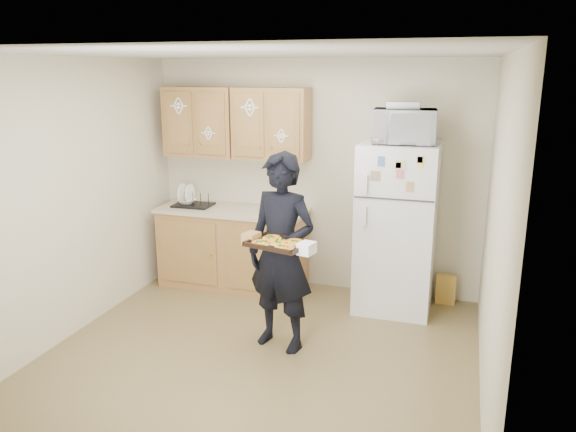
# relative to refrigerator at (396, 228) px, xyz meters

# --- Properties ---
(floor) EXTENTS (3.60, 3.60, 0.00)m
(floor) POSITION_rel_refrigerator_xyz_m (-0.95, -1.43, -0.85)
(floor) COLOR brown
(floor) RESTS_ON ground
(ceiling) EXTENTS (3.60, 3.60, 0.00)m
(ceiling) POSITION_rel_refrigerator_xyz_m (-0.95, -1.43, 1.65)
(ceiling) COLOR beige
(ceiling) RESTS_ON wall_back
(wall_back) EXTENTS (3.60, 0.04, 2.50)m
(wall_back) POSITION_rel_refrigerator_xyz_m (-0.95, 0.37, 0.40)
(wall_back) COLOR beige
(wall_back) RESTS_ON floor
(wall_front) EXTENTS (3.60, 0.04, 2.50)m
(wall_front) POSITION_rel_refrigerator_xyz_m (-0.95, -3.23, 0.40)
(wall_front) COLOR beige
(wall_front) RESTS_ON floor
(wall_left) EXTENTS (0.04, 3.60, 2.50)m
(wall_left) POSITION_rel_refrigerator_xyz_m (-2.75, -1.43, 0.40)
(wall_left) COLOR beige
(wall_left) RESTS_ON floor
(wall_right) EXTENTS (0.04, 3.60, 2.50)m
(wall_right) POSITION_rel_refrigerator_xyz_m (0.85, -1.43, 0.40)
(wall_right) COLOR beige
(wall_right) RESTS_ON floor
(refrigerator) EXTENTS (0.75, 0.70, 1.70)m
(refrigerator) POSITION_rel_refrigerator_xyz_m (0.00, 0.00, 0.00)
(refrigerator) COLOR white
(refrigerator) RESTS_ON floor
(base_cabinet) EXTENTS (1.60, 0.60, 0.86)m
(base_cabinet) POSITION_rel_refrigerator_xyz_m (-1.80, 0.05, -0.42)
(base_cabinet) COLOR olive
(base_cabinet) RESTS_ON floor
(countertop) EXTENTS (1.64, 0.64, 0.04)m
(countertop) POSITION_rel_refrigerator_xyz_m (-1.80, 0.05, 0.03)
(countertop) COLOR #B7A78D
(countertop) RESTS_ON base_cabinet
(upper_cab_left) EXTENTS (0.80, 0.33, 0.75)m
(upper_cab_left) POSITION_rel_refrigerator_xyz_m (-2.20, 0.18, 0.98)
(upper_cab_left) COLOR olive
(upper_cab_left) RESTS_ON wall_back
(upper_cab_right) EXTENTS (0.80, 0.33, 0.75)m
(upper_cab_right) POSITION_rel_refrigerator_xyz_m (-1.38, 0.18, 0.98)
(upper_cab_right) COLOR olive
(upper_cab_right) RESTS_ON wall_back
(cereal_box) EXTENTS (0.20, 0.07, 0.32)m
(cereal_box) POSITION_rel_refrigerator_xyz_m (0.52, 0.24, -0.69)
(cereal_box) COLOR #E2C950
(cereal_box) RESTS_ON floor
(person) EXTENTS (0.71, 0.55, 1.73)m
(person) POSITION_rel_refrigerator_xyz_m (-0.83, -1.14, 0.01)
(person) COLOR black
(person) RESTS_ON floor
(baking_tray) EXTENTS (0.53, 0.44, 0.04)m
(baking_tray) POSITION_rel_refrigerator_xyz_m (-0.76, -1.44, 0.19)
(baking_tray) COLOR black
(baking_tray) RESTS_ON person
(pizza_front_left) EXTENTS (0.15, 0.15, 0.02)m
(pizza_front_left) POSITION_rel_refrigerator_xyz_m (-0.88, -1.49, 0.20)
(pizza_front_left) COLOR orange
(pizza_front_left) RESTS_ON baking_tray
(pizza_front_right) EXTENTS (0.15, 0.15, 0.02)m
(pizza_front_right) POSITION_rel_refrigerator_xyz_m (-0.68, -1.54, 0.20)
(pizza_front_right) COLOR orange
(pizza_front_right) RESTS_ON baking_tray
(pizza_back_left) EXTENTS (0.15, 0.15, 0.02)m
(pizza_back_left) POSITION_rel_refrigerator_xyz_m (-0.85, -1.34, 0.20)
(pizza_back_left) COLOR orange
(pizza_back_left) RESTS_ON baking_tray
(pizza_back_right) EXTENTS (0.15, 0.15, 0.02)m
(pizza_back_right) POSITION_rel_refrigerator_xyz_m (-0.64, -1.39, 0.20)
(pizza_back_right) COLOR orange
(pizza_back_right) RESTS_ON baking_tray
(pizza_center) EXTENTS (0.15, 0.15, 0.02)m
(pizza_center) POSITION_rel_refrigerator_xyz_m (-0.76, -1.44, 0.20)
(pizza_center) COLOR orange
(pizza_center) RESTS_ON baking_tray
(microwave) EXTENTS (0.62, 0.45, 0.33)m
(microwave) POSITION_rel_refrigerator_xyz_m (0.03, -0.05, 1.01)
(microwave) COLOR white
(microwave) RESTS_ON refrigerator
(foil_pan) EXTENTS (0.31, 0.23, 0.06)m
(foil_pan) POSITION_rel_refrigerator_xyz_m (0.01, -0.02, 1.21)
(foil_pan) COLOR #ACABB2
(foil_pan) RESTS_ON microwave
(dish_rack) EXTENTS (0.43, 0.32, 0.17)m
(dish_rack) POSITION_rel_refrigerator_xyz_m (-2.27, 0.03, 0.13)
(dish_rack) COLOR black
(dish_rack) RESTS_ON countertop
(bowl) EXTENTS (0.23, 0.23, 0.05)m
(bowl) POSITION_rel_refrigerator_xyz_m (-2.34, 0.03, 0.10)
(bowl) COLOR white
(bowl) RESTS_ON dish_rack
(soap_bottle) EXTENTS (0.10, 0.10, 0.18)m
(soap_bottle) POSITION_rel_refrigerator_xyz_m (-1.23, -0.01, 0.14)
(soap_bottle) COLOR white
(soap_bottle) RESTS_ON countertop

